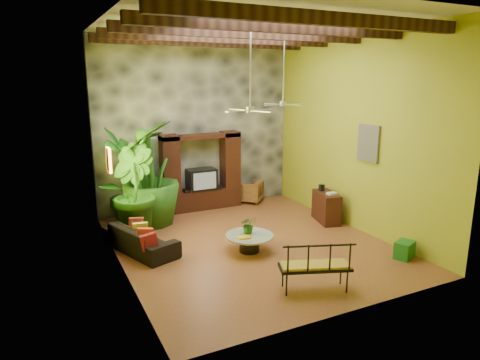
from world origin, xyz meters
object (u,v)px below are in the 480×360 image
ceiling_fan_front (250,100)px  green_bin (404,250)px  ceiling_fan_back (283,96)px  sofa (141,239)px  tall_plant_a (124,177)px  iron_bench (318,264)px  tall_plant_b (132,191)px  wicker_armchair (250,191)px  side_console (326,207)px  entertainment_center (201,177)px  coffee_table (249,241)px  tall_plant_c (150,173)px

ceiling_fan_front → green_bin: size_ratio=4.29×
ceiling_fan_back → sofa: bearing=-172.5°
tall_plant_a → iron_bench: size_ratio=1.88×
tall_plant_b → wicker_armchair: bearing=19.3°
tall_plant_b → side_console: bearing=-14.2°
entertainment_center → ceiling_fan_back: (1.60, -1.94, 2.44)m
wicker_armchair → green_bin: bearing=54.5°
ceiling_fan_front → coffee_table: (-0.03, -0.05, -3.15)m
ceiling_fan_front → ceiling_fan_back: 2.41m
wicker_armchair → tall_plant_a: size_ratio=0.29×
wicker_armchair → tall_plant_c: (-3.35, -0.72, 1.06)m
tall_plant_a → iron_bench: 5.91m
tall_plant_b → coffee_table: size_ratio=2.10×
coffee_table → iron_bench: (0.25, -2.23, 0.29)m
green_bin → tall_plant_a: bearing=135.3°
entertainment_center → ceiling_fan_front: (-0.20, -3.54, 2.44)m
tall_plant_c → coffee_table: (1.49, -2.88, -1.15)m
ceiling_fan_front → sofa: (-2.24, 1.07, -3.11)m
ceiling_fan_back → side_console: bearing=-34.1°
side_console → sofa: bearing=-167.3°
ceiling_fan_front → tall_plant_a: bearing=124.9°
side_console → ceiling_fan_back: bearing=160.5°
entertainment_center → sofa: bearing=-134.7°
tall_plant_a → tall_plant_b: size_ratio=1.14×
iron_bench → tall_plant_b: bearing=138.4°
side_console → tall_plant_c: bearing=170.7°
ceiling_fan_front → tall_plant_a: ceiling_fan_front is taller
entertainment_center → tall_plant_c: tall_plant_c is taller
tall_plant_b → coffee_table: tall_plant_b is taller
sofa → green_bin: 5.88m
entertainment_center → iron_bench: entertainment_center is taller
tall_plant_c → green_bin: size_ratio=6.47×
tall_plant_b → entertainment_center: bearing=30.6°
tall_plant_a → wicker_armchair: bearing=6.7°
sofa → tall_plant_b: tall_plant_b is taller
ceiling_fan_front → tall_plant_c: 3.78m
entertainment_center → side_console: (2.63, -2.64, -0.56)m
tall_plant_a → tall_plant_c: size_ratio=0.93×
tall_plant_b → sofa: bearing=-95.2°
sofa → wicker_armchair: size_ratio=2.65×
ceiling_fan_back → tall_plant_b: size_ratio=0.81×
tall_plant_c → side_console: 4.86m
sofa → iron_bench: 4.16m
tall_plant_c → wicker_armchair: bearing=12.1°
wicker_armchair → tall_plant_b: 4.28m
coffee_table → ceiling_fan_back: bearing=42.0°
tall_plant_a → side_console: 5.52m
ceiling_fan_front → iron_bench: (0.22, -2.27, -2.85)m
sofa → coffee_table: size_ratio=1.85×
entertainment_center → side_console: bearing=-45.0°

